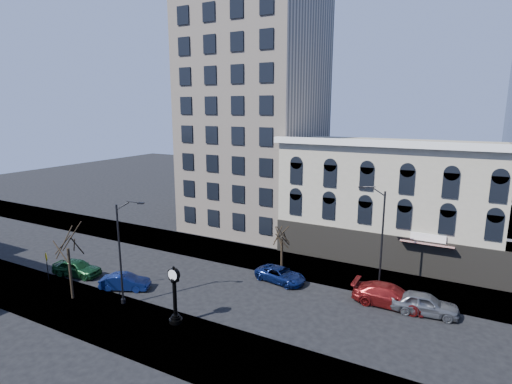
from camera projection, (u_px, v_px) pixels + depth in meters
The scene contains 16 objects.
ground at pixel (214, 288), 34.86m from camera, with size 160.00×160.00×0.00m, color black.
sidewalk_far at pixel (257, 257), 41.76m from camera, with size 160.00×6.00×0.12m, color gray.
sidewalk_near at pixel (150, 331), 27.93m from camera, with size 160.00×6.00×0.12m, color gray.
cream_tower at pixel (255, 76), 50.05m from camera, with size 15.90×15.40×42.50m.
victorian_row at pixel (393, 199), 41.84m from camera, with size 22.60×11.19×12.50m.
street_clock at pixel (175, 297), 28.57m from camera, with size 0.98×0.98×4.32m.
street_lamp_near at pixel (126, 225), 30.44m from camera, with size 2.08×1.11×8.56m.
street_lamp_far at pixel (376, 211), 33.02m from camera, with size 2.36×0.36×9.13m.
bare_tree_near at pixel (67, 237), 31.62m from camera, with size 4.01×4.01×6.88m.
bare_tree_far at pixel (282, 233), 38.13m from camera, with size 2.76×2.76×4.74m.
warning_sign at pixel (47, 261), 35.69m from camera, with size 0.80×0.39×2.63m.
car_near_a at pixel (77, 268), 37.18m from camera, with size 1.86×4.62×1.57m, color #143F1E.
car_near_b at pixel (125, 282), 34.39m from camera, with size 1.46×4.19×1.38m, color #0C194C.
car_far_a at pixel (281, 275), 35.92m from camera, with size 2.18×4.72×1.31m, color #0C194C.
car_far_b at pixel (390, 296), 31.52m from camera, with size 2.36×5.80×1.68m, color maroon.
car_far_c at pixel (425, 304), 30.23m from camera, with size 1.96×4.88×1.66m, color #595B60.
Camera 1 is at (18.46, -26.90, 15.28)m, focal length 28.00 mm.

